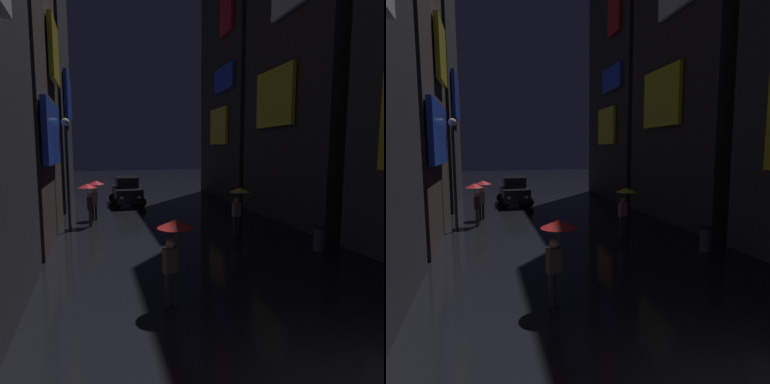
% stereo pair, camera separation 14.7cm
% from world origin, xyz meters
% --- Properties ---
extents(building_left_far, '(4.25, 8.49, 25.78)m').
position_xyz_m(building_left_far, '(-7.49, 22.24, 12.88)').
color(building_left_far, black).
rests_on(building_left_far, ground).
extents(building_right_far, '(4.25, 8.64, 20.60)m').
position_xyz_m(building_right_far, '(7.48, 22.31, 10.31)').
color(building_right_far, '#2D2826').
rests_on(building_right_far, ground).
extents(pedestrian_midstreet_centre_red, '(0.90, 0.90, 2.12)m').
position_xyz_m(pedestrian_midstreet_centre_red, '(-2.00, 4.78, 1.67)').
color(pedestrian_midstreet_centre_red, '#2D2D38').
rests_on(pedestrian_midstreet_centre_red, ground).
extents(pedestrian_far_right_red, '(0.90, 0.90, 2.12)m').
position_xyz_m(pedestrian_far_right_red, '(-4.15, 14.43, 1.67)').
color(pedestrian_far_right_red, '#38332D').
rests_on(pedestrian_far_right_red, ground).
extents(pedestrian_near_crossing_yellow, '(0.90, 0.90, 2.12)m').
position_xyz_m(pedestrian_near_crossing_yellow, '(2.32, 10.79, 1.67)').
color(pedestrian_near_crossing_yellow, '#38332D').
rests_on(pedestrian_near_crossing_yellow, ground).
extents(pedestrian_foreground_right_red, '(0.90, 0.90, 2.12)m').
position_xyz_m(pedestrian_foreground_right_red, '(-3.80, 16.04, 1.67)').
color(pedestrian_foreground_right_red, black).
rests_on(pedestrian_foreground_right_red, ground).
extents(car_distant, '(2.34, 4.19, 1.92)m').
position_xyz_m(car_distant, '(-1.74, 20.65, 0.93)').
color(car_distant, black).
rests_on(car_distant, ground).
extents(streetlamp_left_far, '(0.36, 0.36, 5.20)m').
position_xyz_m(streetlamp_left_far, '(-5.00, 13.50, 3.28)').
color(streetlamp_left_far, '#2D2D33').
rests_on(streetlamp_left_far, ground).
extents(trash_bin, '(0.46, 0.46, 0.93)m').
position_xyz_m(trash_bin, '(4.30, 7.70, 0.47)').
color(trash_bin, '#3F3F47').
rests_on(trash_bin, ground).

